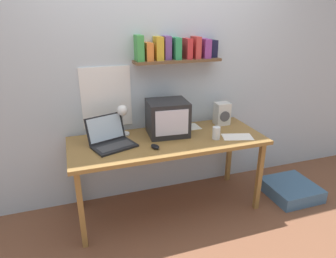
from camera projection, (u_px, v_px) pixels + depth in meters
ground_plane at (168, 207)px, 3.04m from camera, size 12.00×12.00×0.00m
back_wall at (155, 72)px, 2.93m from camera, size 5.60×0.24×2.60m
corner_desk at (168, 145)px, 2.79m from camera, size 1.80×0.71×0.75m
crt_monitor at (168, 118)px, 2.83m from camera, size 0.39×0.36×0.33m
laptop at (110, 138)px, 2.63m from camera, size 0.44×0.41×0.25m
desk_lamp at (123, 115)px, 2.75m from camera, size 0.12×0.17×0.31m
juice_glass at (216, 134)px, 2.76m from camera, size 0.07×0.07×0.12m
space_heater at (222, 114)px, 3.10m from camera, size 0.15×0.13×0.23m
computer_mouse at (155, 147)px, 2.58m from camera, size 0.09×0.12×0.03m
open_notebook at (237, 137)px, 2.81m from camera, size 0.31×0.23×0.00m
loose_paper_near_laptop at (190, 127)px, 3.06m from camera, size 0.20×0.18×0.00m
floor_cushion at (291, 189)px, 3.22m from camera, size 0.50×0.50×0.14m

